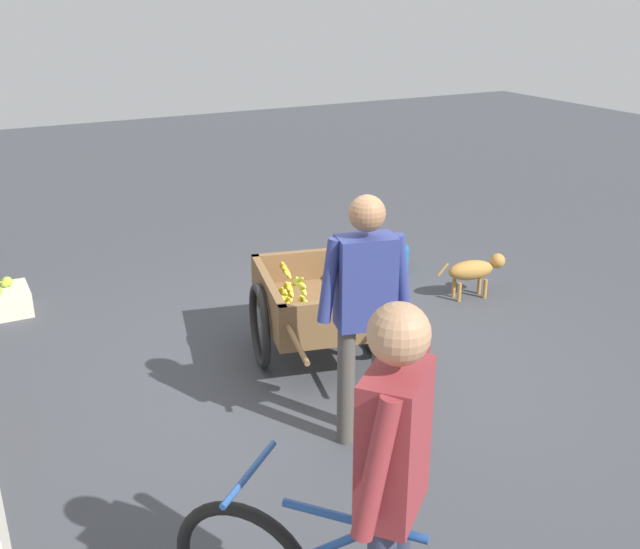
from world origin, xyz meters
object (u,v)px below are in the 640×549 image
Objects in this scene: dog at (475,270)px; mixed_fruit_crate at (10,299)px; vendor_person at (365,300)px; plastic_bucket at (396,260)px; cyclist_person at (393,469)px; fruit_cart at (316,306)px.

dog is 4.16m from mixed_fruit_crate.
vendor_person reaches higher than plastic_bucket.
plastic_bucket is at bearing -37.15° from vendor_person.
cyclist_person reaches higher than plastic_bucket.
vendor_person is 3.62× the size of mixed_fruit_crate.
dog is at bearing -43.42° from cyclist_person.
fruit_cart is 1.89m from dog.
fruit_cart is 2.03m from plastic_bucket.
fruit_cart is 2.90m from cyclist_person.
plastic_bucket is (3.91, -2.60, -0.88)m from cyclist_person.
mixed_fruit_crate is (3.14, 1.73, -0.83)m from vendor_person.
plastic_bucket is at bearing -33.60° from cyclist_person.
fruit_cart is 6.59× the size of plastic_bucket.
mixed_fruit_crate is at bearing 28.91° from vendor_person.
cyclist_person is (-2.65, 1.05, 0.57)m from fruit_cart.
dog is at bearing -161.66° from plastic_bucket.
fruit_cart is 2.85m from mixed_fruit_crate.
cyclist_person is at bearing 136.58° from dog.
cyclist_person is 4.85m from mixed_fruit_crate.
fruit_cart is 4.04× the size of mixed_fruit_crate.
mixed_fruit_crate is at bearing 77.88° from plastic_bucket.
vendor_person is 3.10m from plastic_bucket.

